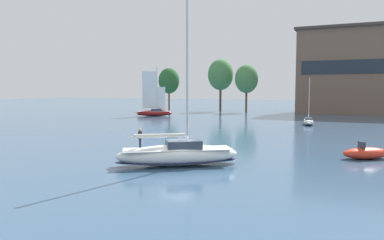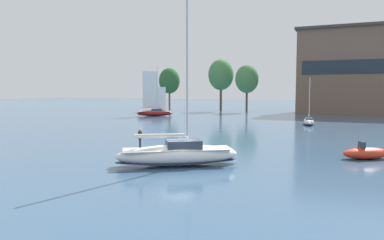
# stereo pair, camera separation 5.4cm
# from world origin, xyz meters

# --- Properties ---
(ground_plane) EXTENTS (400.00, 400.00, 0.00)m
(ground_plane) POSITION_xyz_m (0.00, 0.00, 0.00)
(ground_plane) COLOR #385675
(waterfront_building) EXTENTS (30.21, 15.46, 22.44)m
(waterfront_building) POSITION_xyz_m (13.16, 79.91, 11.26)
(waterfront_building) COLOR brown
(waterfront_building) RESTS_ON ground
(tree_shore_left) EXTENTS (6.42, 6.42, 13.22)m
(tree_shore_left) POSITION_xyz_m (-14.69, 73.30, 9.25)
(tree_shore_left) COLOR #4C3828
(tree_shore_left) RESTS_ON ground
(tree_shore_center) EXTENTS (7.37, 7.37, 15.18)m
(tree_shore_center) POSITION_xyz_m (-23.11, 75.51, 10.63)
(tree_shore_center) COLOR #4C3828
(tree_shore_center) RESTS_ON ground
(tree_shore_right) EXTENTS (6.17, 6.17, 12.69)m
(tree_shore_right) POSITION_xyz_m (-37.52, 70.66, 8.89)
(tree_shore_right) COLOR brown
(tree_shore_right) RESTS_ON ground
(sailboat_main) EXTENTS (10.34, 8.26, 14.39)m
(sailboat_main) POSITION_xyz_m (0.02, 0.01, 0.98)
(sailboat_main) COLOR white
(sailboat_main) RESTS_ON ground
(sailboat_moored_near_marina) EXTENTS (2.61, 6.36, 8.51)m
(sailboat_moored_near_marina) POSITION_xyz_m (5.71, 42.13, 0.58)
(sailboat_moored_near_marina) COLOR white
(sailboat_moored_near_marina) RESTS_ON ground
(sailboat_moored_mid_channel) EXTENTS (8.50, 6.55, 11.74)m
(sailboat_moored_mid_channel) POSITION_xyz_m (-30.69, 49.92, 0.95)
(sailboat_moored_mid_channel) COLOR maroon
(sailboat_moored_mid_channel) RESTS_ON ground
(motor_tender) EXTENTS (4.76, 3.92, 1.72)m
(motor_tender) POSITION_xyz_m (14.61, 9.72, 0.55)
(motor_tender) COLOR red
(motor_tender) RESTS_ON ground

